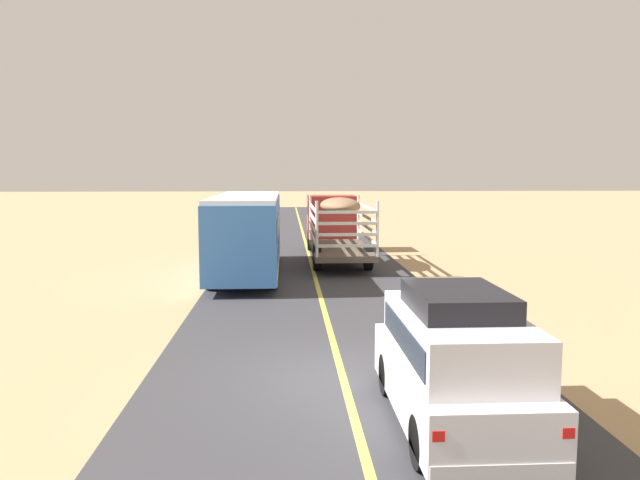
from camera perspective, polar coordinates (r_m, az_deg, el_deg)
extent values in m
plane|color=tan|center=(12.81, 2.06, -12.49)|extent=(240.00, 240.00, 0.00)
cube|color=#38383D|center=(12.81, 2.06, -12.45)|extent=(8.00, 120.00, 0.02)
cube|color=#D8CC4C|center=(12.81, 2.06, -12.40)|extent=(0.16, 117.60, 0.00)
cube|color=silver|center=(10.39, 12.42, -13.15)|extent=(1.90, 4.60, 0.90)
cube|color=silver|center=(10.00, 12.77, -8.83)|extent=(1.75, 3.59, 0.80)
cube|color=#192333|center=(10.00, 12.77, -8.72)|extent=(1.79, 3.22, 0.44)
cube|color=silver|center=(8.57, 16.59, -20.05)|extent=(1.86, 0.20, 0.24)
cube|color=red|center=(8.07, 11.04, -17.61)|extent=(0.16, 0.06, 0.14)
cube|color=red|center=(8.61, 22.27, -16.41)|extent=(0.16, 0.06, 0.14)
cube|color=black|center=(9.91, 12.77, -5.52)|extent=(1.42, 2.07, 0.36)
cylinder|color=black|center=(11.63, 6.46, -12.44)|extent=(0.26, 0.76, 0.76)
cylinder|color=black|center=(12.01, 14.37, -12.00)|extent=(0.26, 0.76, 0.76)
cylinder|color=black|center=(9.03, 9.64, -18.22)|extent=(0.26, 0.76, 0.76)
cylinder|color=black|center=(9.51, 19.78, -17.21)|extent=(0.26, 0.76, 0.76)
cube|color=#B2332D|center=(32.16, 1.04, 2.25)|extent=(2.50, 2.20, 2.20)
cube|color=#192333|center=(32.14, 1.05, 3.05)|extent=(2.53, 1.54, 0.70)
cube|color=brown|center=(26.92, 1.89, -0.92)|extent=(2.50, 6.40, 0.24)
cylinder|color=silver|center=(29.84, -0.91, 2.15)|extent=(0.12, 0.12, 2.20)
cylinder|color=silver|center=(30.03, 3.63, 2.17)|extent=(0.12, 0.12, 2.20)
cylinder|color=silver|center=(23.59, -0.30, 1.03)|extent=(0.12, 0.12, 2.20)
cylinder|color=silver|center=(23.82, 5.42, 1.05)|extent=(0.12, 0.12, 2.20)
cube|color=silver|center=(26.77, -0.69, 0.25)|extent=(0.08, 6.30, 0.12)
cube|color=silver|center=(26.99, 4.45, 0.28)|extent=(0.08, 6.30, 0.12)
cube|color=silver|center=(23.73, 2.57, -0.55)|extent=(2.40, 0.08, 0.12)
cube|color=silver|center=(26.73, -0.69, 1.19)|extent=(0.08, 6.30, 0.12)
cube|color=silver|center=(26.94, 4.46, 1.21)|extent=(0.08, 6.30, 0.12)
cube|color=silver|center=(23.68, 2.58, 0.51)|extent=(2.40, 0.08, 0.12)
cube|color=silver|center=(26.69, -0.69, 2.13)|extent=(0.08, 6.30, 0.12)
cube|color=silver|center=(26.91, 4.47, 2.14)|extent=(0.08, 6.30, 0.12)
cube|color=silver|center=(23.64, 2.58, 1.57)|extent=(2.40, 0.08, 0.12)
cube|color=silver|center=(26.66, -0.69, 3.07)|extent=(0.08, 6.30, 0.12)
cube|color=silver|center=(26.88, 4.48, 3.08)|extent=(0.08, 6.30, 0.12)
cube|color=silver|center=(23.60, 2.59, 2.63)|extent=(2.40, 0.08, 0.12)
ellipsoid|color=#8C6B4C|center=(26.74, 1.91, 3.27)|extent=(1.75, 3.84, 0.70)
cylinder|color=black|center=(32.22, -0.89, 0.02)|extent=(0.32, 1.10, 1.10)
cylinder|color=black|center=(32.38, 2.96, 0.04)|extent=(0.32, 1.10, 1.10)
cylinder|color=black|center=(25.60, -0.29, -1.64)|extent=(0.32, 1.10, 1.10)
cylinder|color=black|center=(25.80, 4.55, -1.60)|extent=(0.32, 1.10, 1.10)
cube|color=#3872C6|center=(24.69, -6.83, 0.71)|extent=(2.50, 10.00, 2.70)
cube|color=white|center=(24.59, -6.87, 4.03)|extent=(2.45, 9.80, 0.16)
cube|color=#192333|center=(24.64, -6.84, 1.80)|extent=(2.54, 9.20, 0.80)
cube|color=silver|center=(24.83, -6.79, -1.93)|extent=(2.53, 9.80, 0.36)
cylinder|color=black|center=(28.13, -8.62, -1.09)|extent=(0.30, 1.00, 1.00)
cylinder|color=black|center=(28.01, -4.13, -1.06)|extent=(0.30, 1.00, 1.00)
cylinder|color=black|center=(21.74, -10.22, -3.31)|extent=(0.30, 1.00, 1.00)
cylinder|color=black|center=(21.58, -4.40, -3.30)|extent=(0.30, 1.00, 1.00)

